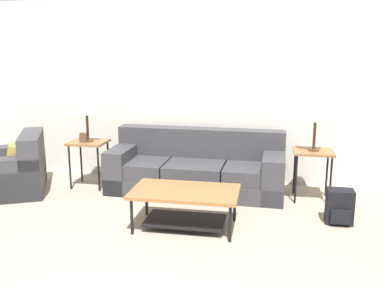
# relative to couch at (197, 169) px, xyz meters

# --- Properties ---
(wall_back) EXTENTS (9.17, 0.06, 2.60)m
(wall_back) POSITION_rel_couch_xyz_m (0.09, 0.53, 1.00)
(wall_back) COLOR silver
(wall_back) RESTS_ON ground_plane
(couch) EXTENTS (2.37, 0.95, 0.82)m
(couch) POSITION_rel_couch_xyz_m (0.00, 0.00, 0.00)
(couch) COLOR #38383D
(couch) RESTS_ON ground_plane
(armchair) EXTENTS (1.34, 1.33, 0.80)m
(armchair) POSITION_rel_couch_xyz_m (-2.50, -0.54, -0.01)
(armchair) COLOR #38383D
(armchair) RESTS_ON ground_plane
(coffee_table) EXTENTS (1.15, 0.67, 0.43)m
(coffee_table) POSITION_rel_couch_xyz_m (0.09, -1.26, 0.02)
(coffee_table) COLOR #935B33
(coffee_table) RESTS_ON ground_plane
(side_table_left) EXTENTS (0.50, 0.44, 0.65)m
(side_table_left) POSITION_rel_couch_xyz_m (-1.52, -0.09, 0.27)
(side_table_left) COLOR #935B33
(side_table_left) RESTS_ON ground_plane
(side_table_right) EXTENTS (0.50, 0.44, 0.65)m
(side_table_right) POSITION_rel_couch_xyz_m (1.51, -0.09, 0.27)
(side_table_right) COLOR #935B33
(side_table_right) RESTS_ON ground_plane
(table_lamp_left) EXTENTS (0.33, 0.33, 0.61)m
(table_lamp_left) POSITION_rel_couch_xyz_m (-1.52, -0.09, 0.84)
(table_lamp_left) COLOR #472D1E
(table_lamp_left) RESTS_ON side_table_left
(table_lamp_right) EXTENTS (0.33, 0.33, 0.61)m
(table_lamp_right) POSITION_rel_couch_xyz_m (1.51, -0.09, 0.84)
(table_lamp_right) COLOR #472D1E
(table_lamp_right) RESTS_ON side_table_right
(backpack) EXTENTS (0.29, 0.28, 0.39)m
(backpack) POSITION_rel_couch_xyz_m (1.76, -0.83, -0.11)
(backpack) COLOR black
(backpack) RESTS_ON ground_plane
(picture_frame) EXTENTS (0.10, 0.04, 0.13)m
(picture_frame) POSITION_rel_couch_xyz_m (-1.56, -0.16, 0.42)
(picture_frame) COLOR #4C3828
(picture_frame) RESTS_ON side_table_left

